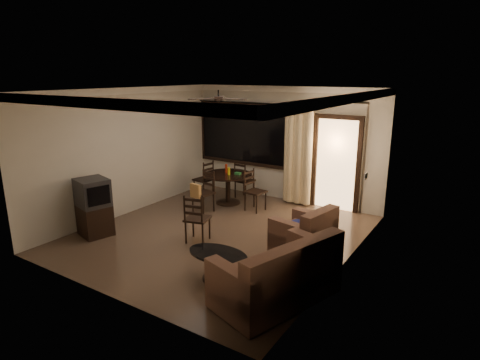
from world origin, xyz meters
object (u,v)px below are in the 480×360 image
Objects in this scene: dining_chair_north at (244,187)px; sofa at (279,277)px; dining_table at (228,180)px; side_chair at (197,227)px; dining_chair_south at (203,199)px; tv_cabinet at (94,207)px; coffee_table at (218,262)px; dining_chair_east at (255,199)px; armchair at (305,236)px; dining_chair_west at (204,186)px.

sofa is at bearing 135.38° from dining_chair_north.
side_chair is at bearing -69.66° from dining_table.
dining_chair_south is at bearing -70.90° from side_chair.
dining_chair_south is 0.83× the size of tv_cabinet.
tv_cabinet is at bearing 8.27° from side_chair.
dining_chair_north is at bearing -90.68° from side_chair.
side_chair is (-1.17, 0.96, -0.01)m from coffee_table.
tv_cabinet reaches higher than dining_table.
armchair is (1.97, -1.60, 0.08)m from dining_chair_east.
tv_cabinet reaches higher than dining_chair_north.
coffee_table is at bearing -151.70° from dining_chair_east.
dining_chair_west is at bearing 157.27° from sofa.
dining_table reaches higher than armchair.
dining_chair_east is 3.88m from sofa.
dining_chair_north is at bearing 116.59° from coffee_table.
dining_chair_east is at bearing -7.66° from dining_table.
tv_cabinet is 0.58× the size of sofa.
coffee_table is 1.05× the size of side_chair.
dining_chair_east is 1.20m from dining_chair_south.
sofa reaches higher than armchair.
dining_table is 1.24× the size of side_chair.
dining_chair_east is 1.00× the size of dining_chair_south.
dining_chair_west is 0.95× the size of coffee_table.
dining_table is 3.78m from coffee_table.
sofa reaches higher than side_chair.
side_chair is at bearing 112.04° from dining_chair_north.
coffee_table is (2.11, -2.35, -0.01)m from dining_chair_south.
armchair is (2.79, -1.71, -0.22)m from dining_table.
side_chair reaches higher than armchair.
coffee_table is at bearing -106.72° from armchair.
dining_chair_north is 3.54m from armchair.
armchair is (3.62, -1.82, 0.08)m from dining_chair_west.
dining_table is at bearing 90.08° from dining_chair_west.
dining_table is at bearing 87.66° from dining_chair_north.
dining_table is 0.89m from dining_chair_west.
dining_table is 1.24× the size of dining_chair_west.
armchair is 1.03× the size of coffee_table.
dining_table is 0.89m from dining_chair_east.
tv_cabinet is (-1.07, -3.06, -0.01)m from dining_table.
armchair reaches higher than coffee_table.
dining_chair_east reaches higher than armchair.
tv_cabinet reaches higher than dining_chair_west.
side_chair is (0.73, -2.82, 0.00)m from dining_chair_north.
dining_chair_east is (0.83, -0.11, -0.30)m from dining_table.
dining_table is at bearing 89.89° from dining_chair_south.
tv_cabinet reaches higher than side_chair.
dining_chair_south is at bearing 131.94° from coffee_table.
tv_cabinet is at bearing -105.86° from dining_chair_south.
dining_chair_west is at bearing 100.97° from tv_cabinet.
tv_cabinet is 3.09m from coffee_table.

